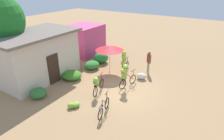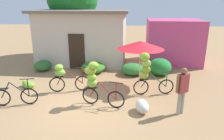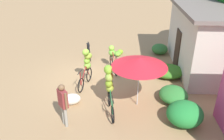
{
  "view_description": "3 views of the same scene",
  "coord_description": "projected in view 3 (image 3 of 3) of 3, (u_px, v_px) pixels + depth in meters",
  "views": [
    {
      "loc": [
        -9.18,
        -4.98,
        6.22
      ],
      "look_at": [
        0.88,
        1.29,
        0.74
      ],
      "focal_mm": 30.59,
      "sensor_mm": 36.0,
      "label": 1
    },
    {
      "loc": [
        1.72,
        -7.01,
        3.58
      ],
      "look_at": [
        0.86,
        1.03,
        1.04
      ],
      "focal_mm": 33.8,
      "sensor_mm": 36.0,
      "label": 2
    },
    {
      "loc": [
        9.72,
        1.54,
        5.44
      ],
      "look_at": [
        0.72,
        1.12,
        0.88
      ],
      "focal_mm": 37.61,
      "sensor_mm": 36.0,
      "label": 3
    }
  ],
  "objects": [
    {
      "name": "hedge_bush_by_door",
      "position": [
        185.0,
        114.0,
        8.08
      ],
      "size": [
        1.17,
        1.26,
        0.87
      ],
      "primitive_type": "ellipsoid",
      "color": "#248235",
      "rests_on": "ground"
    },
    {
      "name": "produce_sack",
      "position": [
        72.0,
        99.0,
        9.27
      ],
      "size": [
        0.6,
        0.79,
        0.44
      ],
      "primitive_type": "ellipsoid",
      "rotation": [
        0.0,
        0.0,
        1.83
      ],
      "color": "silver",
      "rests_on": "ground"
    },
    {
      "name": "bicycle_by_shop",
      "position": [
        109.0,
        85.0,
        8.66
      ],
      "size": [
        1.67,
        0.49,
        1.78
      ],
      "color": "black",
      "rests_on": "ground"
    },
    {
      "name": "hedge_bush_front_left",
      "position": [
        160.0,
        49.0,
        13.86
      ],
      "size": [
        0.96,
        0.94,
        0.59
      ],
      "primitive_type": "ellipsoid",
      "color": "#306B2F",
      "rests_on": "ground"
    },
    {
      "name": "building_low",
      "position": [
        212.0,
        38.0,
        11.54
      ],
      "size": [
        5.7,
        3.69,
        3.23
      ],
      "color": "beige",
      "rests_on": "ground"
    },
    {
      "name": "banana_pile_on_ground",
      "position": [
        119.0,
        53.0,
        13.72
      ],
      "size": [
        0.73,
        0.62,
        0.3
      ],
      "color": "#84BF28",
      "rests_on": "ground"
    },
    {
      "name": "hedge_bush_front_right",
      "position": [
        168.0,
        71.0,
        11.33
      ],
      "size": [
        1.3,
        1.49,
        0.55
      ],
      "primitive_type": "ellipsoid",
      "color": "#3B7B23",
      "rests_on": "ground"
    },
    {
      "name": "bicycle_near_pile",
      "position": [
        112.0,
        56.0,
        11.87
      ],
      "size": [
        1.68,
        0.55,
        1.21
      ],
      "color": "black",
      "rests_on": "ground"
    },
    {
      "name": "bicycle_leftmost",
      "position": [
        89.0,
        52.0,
        13.32
      ],
      "size": [
        1.57,
        0.43,
        1.01
      ],
      "color": "black",
      "rests_on": "ground"
    },
    {
      "name": "bicycle_center_loaded",
      "position": [
        87.0,
        64.0,
        10.44
      ],
      "size": [
        1.62,
        0.5,
        1.66
      ],
      "color": "black",
      "rests_on": "ground"
    },
    {
      "name": "person_vendor",
      "position": [
        63.0,
        101.0,
        7.78
      ],
      "size": [
        0.47,
        0.41,
        1.64
      ],
      "color": "gray",
      "rests_on": "ground"
    },
    {
      "name": "ground_plane",
      "position": [
        89.0,
        79.0,
        11.19
      ],
      "size": [
        60.0,
        60.0,
        0.0
      ],
      "primitive_type": "plane",
      "color": "#A37D53"
    },
    {
      "name": "hedge_bush_mid",
      "position": [
        173.0,
        95.0,
        9.42
      ],
      "size": [
        1.23,
        1.14,
        0.6
      ],
      "primitive_type": "ellipsoid",
      "color": "#318235",
      "rests_on": "ground"
    },
    {
      "name": "market_umbrella",
      "position": [
        139.0,
        62.0,
        8.48
      ],
      "size": [
        2.08,
        2.08,
        2.04
      ],
      "color": "beige",
      "rests_on": "ground"
    }
  ]
}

